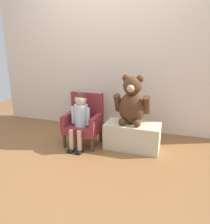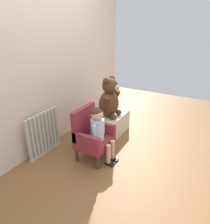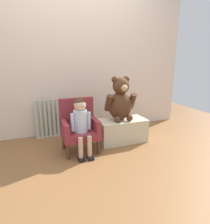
{
  "view_description": "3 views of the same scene",
  "coord_description": "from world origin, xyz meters",
  "px_view_note": "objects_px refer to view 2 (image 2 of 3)",
  "views": [
    {
      "loc": [
        1.01,
        -1.94,
        1.24
      ],
      "look_at": [
        0.19,
        0.53,
        0.48
      ],
      "focal_mm": 35.0,
      "sensor_mm": 36.0,
      "label": 1
    },
    {
      "loc": [
        -1.98,
        -0.68,
        1.62
      ],
      "look_at": [
        0.26,
        0.58,
        0.5
      ],
      "focal_mm": 32.0,
      "sensor_mm": 36.0,
      "label": 2
    },
    {
      "loc": [
        -0.68,
        -1.82,
        1.16
      ],
      "look_at": [
        0.23,
        0.53,
        0.49
      ],
      "focal_mm": 32.0,
      "sensor_mm": 36.0,
      "label": 3
    }
  ],
  "objects_px": {
    "radiator": "(44,133)",
    "child_figure": "(99,127)",
    "low_bench": "(111,125)",
    "large_teddy_bear": "(109,99)",
    "child_armchair": "(92,135)"
  },
  "relations": [
    {
      "from": "radiator",
      "to": "child_figure",
      "type": "height_order",
      "value": "child_figure"
    },
    {
      "from": "low_bench",
      "to": "large_teddy_bear",
      "type": "bearing_deg",
      "value": 142.7
    },
    {
      "from": "radiator",
      "to": "large_teddy_bear",
      "type": "height_order",
      "value": "large_teddy_bear"
    },
    {
      "from": "large_teddy_bear",
      "to": "child_figure",
      "type": "bearing_deg",
      "value": -163.11
    },
    {
      "from": "child_figure",
      "to": "large_teddy_bear",
      "type": "bearing_deg",
      "value": 16.89
    },
    {
      "from": "large_teddy_bear",
      "to": "low_bench",
      "type": "bearing_deg",
      "value": -37.3
    },
    {
      "from": "child_armchair",
      "to": "large_teddy_bear",
      "type": "bearing_deg",
      "value": 7.04
    },
    {
      "from": "radiator",
      "to": "child_figure",
      "type": "bearing_deg",
      "value": -71.19
    },
    {
      "from": "radiator",
      "to": "low_bench",
      "type": "distance_m",
      "value": 1.05
    },
    {
      "from": "child_figure",
      "to": "low_bench",
      "type": "xyz_separation_m",
      "value": [
        0.64,
        0.17,
        -0.3
      ]
    },
    {
      "from": "child_armchair",
      "to": "child_figure",
      "type": "relative_size",
      "value": 0.95
    },
    {
      "from": "radiator",
      "to": "low_bench",
      "type": "xyz_separation_m",
      "value": [
        0.88,
        -0.55,
        -0.13
      ]
    },
    {
      "from": "radiator",
      "to": "low_bench",
      "type": "relative_size",
      "value": 0.85
    },
    {
      "from": "child_figure",
      "to": "large_teddy_bear",
      "type": "xyz_separation_m",
      "value": [
        0.62,
        0.19,
        0.13
      ]
    },
    {
      "from": "radiator",
      "to": "child_armchair",
      "type": "distance_m",
      "value": 0.65
    }
  ]
}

